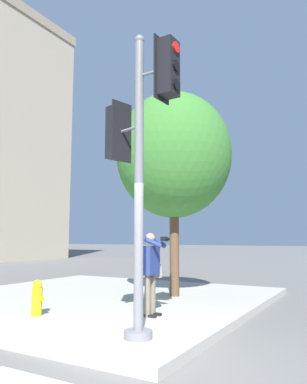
{
  "coord_description": "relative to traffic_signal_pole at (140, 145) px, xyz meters",
  "views": [
    {
      "loc": [
        -4.45,
        -2.67,
        1.64
      ],
      "look_at": [
        1.59,
        0.74,
        2.5
      ],
      "focal_mm": 35.0,
      "sensor_mm": 36.0,
      "label": 1
    }
  ],
  "objects": [
    {
      "name": "ground_plane",
      "position": [
        -0.51,
        -0.37,
        -3.13
      ],
      "size": [
        160.0,
        160.0,
        0.0
      ],
      "primitive_type": "plane",
      "color": "slate"
    },
    {
      "name": "sidewalk_corner",
      "position": [
        2.99,
        3.13,
        -3.05
      ],
      "size": [
        8.0,
        8.0,
        0.16
      ],
      "color": "#ADA89E",
      "rests_on": "ground_plane"
    },
    {
      "name": "traffic_signal_pole",
      "position": [
        0.0,
        0.0,
        0.0
      ],
      "size": [
        0.54,
        1.41,
        4.81
      ],
      "color": "slate",
      "rests_on": "sidewalk_corner"
    },
    {
      "name": "person_photographer",
      "position": [
        1.49,
        0.65,
        -2.03
      ],
      "size": [
        0.58,
        0.54,
        1.59
      ],
      "color": "black",
      "rests_on": "sidewalk_corner"
    },
    {
      "name": "street_tree",
      "position": [
        3.95,
        1.36,
        0.75
      ],
      "size": [
        3.1,
        3.1,
        5.43
      ],
      "color": "brown",
      "rests_on": "sidewalk_corner"
    },
    {
      "name": "fire_hydrant",
      "position": [
        0.41,
        2.58,
        -2.63
      ],
      "size": [
        0.2,
        0.26,
        0.68
      ],
      "color": "yellow",
      "rests_on": "sidewalk_corner"
    }
  ]
}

